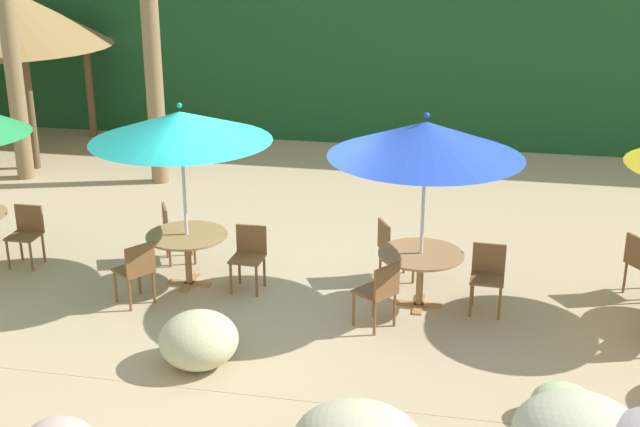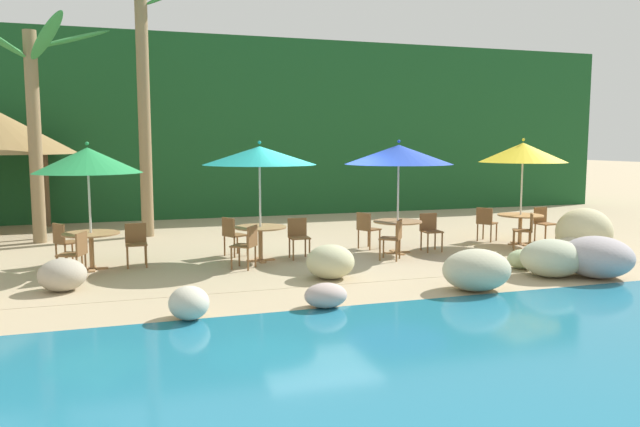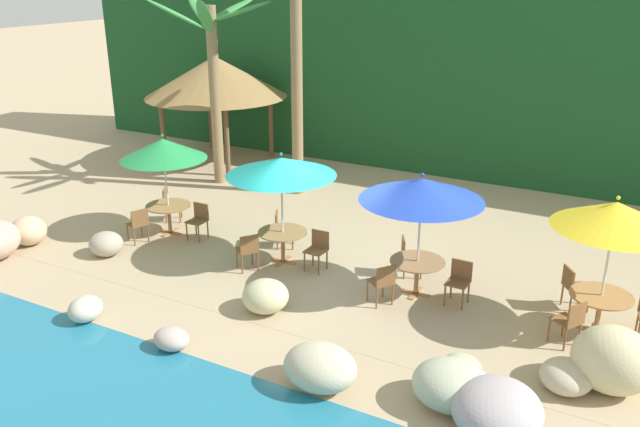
{
  "view_description": "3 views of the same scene",
  "coord_description": "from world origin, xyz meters",
  "views": [
    {
      "loc": [
        2.62,
        -10.1,
        4.86
      ],
      "look_at": [
        0.53,
        0.32,
        1.04
      ],
      "focal_mm": 47.46,
      "sensor_mm": 36.0,
      "label": 1
    },
    {
      "loc": [
        -4.0,
        -12.69,
        2.51
      ],
      "look_at": [
        0.08,
        -0.06,
        0.97
      ],
      "focal_mm": 34.62,
      "sensor_mm": 36.0,
      "label": 2
    },
    {
      "loc": [
        5.77,
        -11.35,
        6.19
      ],
      "look_at": [
        -0.29,
        -0.04,
        1.34
      ],
      "focal_mm": 36.53,
      "sensor_mm": 36.0,
      "label": 3
    }
  ],
  "objects": [
    {
      "name": "chair_teal_left",
      "position": [
        -1.66,
        -0.77,
        0.51
      ],
      "size": [
        0.59,
        0.59,
        0.87
      ],
      "color": "brown",
      "rests_on": "ground"
    },
    {
      "name": "dining_table_green",
      "position": [
        -4.61,
        0.12,
        0.61
      ],
      "size": [
        1.1,
        1.1,
        0.74
      ],
      "color": "#A37547",
      "rests_on": "ground"
    },
    {
      "name": "chair_yellow_inland",
      "position": [
        4.77,
        0.76,
        0.51
      ],
      "size": [
        0.59,
        0.59,
        0.87
      ],
      "color": "brown",
      "rests_on": "ground"
    },
    {
      "name": "palm_tree_second",
      "position": [
        -3.38,
        4.35,
        4.42
      ],
      "size": [
        3.21,
        3.31,
        6.86
      ],
      "color": "olive",
      "rests_on": "ground"
    },
    {
      "name": "terrace_deck",
      "position": [
        0.0,
        0.0,
        0.0
      ],
      "size": [
        18.0,
        5.2,
        0.01
      ],
      "color": "tan",
      "rests_on": "ground"
    },
    {
      "name": "foliage_backdrop",
      "position": [
        0.0,
        9.0,
        3.0
      ],
      "size": [
        28.0,
        2.4,
        6.0
      ],
      "color": "#194C23",
      "rests_on": "ground"
    },
    {
      "name": "chair_teal_seaward",
      "position": [
        -0.38,
        0.04,
        0.51
      ],
      "size": [
        0.44,
        0.44,
        0.87
      ],
      "color": "brown",
      "rests_on": "ground"
    },
    {
      "name": "palm_tree_nearest",
      "position": [
        -6.0,
        4.08,
        3.66
      ],
      "size": [
        3.53,
        3.59,
        5.48
      ],
      "color": "olive",
      "rests_on": "ground"
    },
    {
      "name": "chair_yellow_left",
      "position": [
        4.94,
        -0.65,
        0.51
      ],
      "size": [
        0.59,
        0.58,
        0.87
      ],
      "color": "brown",
      "rests_on": "ground"
    },
    {
      "name": "chair_blue_inland",
      "position": [
        1.46,
        0.65,
        0.51
      ],
      "size": [
        0.57,
        0.57,
        0.87
      ],
      "color": "brown",
      "rests_on": "ground"
    },
    {
      "name": "chair_green_inland",
      "position": [
        -5.16,
        0.77,
        0.51
      ],
      "size": [
        0.59,
        0.59,
        0.87
      ],
      "color": "brown",
      "rests_on": "ground"
    },
    {
      "name": "dining_table_yellow",
      "position": [
        5.32,
        0.11,
        0.61
      ],
      "size": [
        1.1,
        1.1,
        0.74
      ],
      "color": "#A37547",
      "rests_on": "ground"
    },
    {
      "name": "umbrella_teal",
      "position": [
        -1.24,
        -0.02,
        2.23
      ],
      "size": [
        2.38,
        2.38,
        2.54
      ],
      "color": "silver",
      "rests_on": "ground"
    },
    {
      "name": "chair_blue_left",
      "position": [
        1.5,
        -0.81,
        0.51
      ],
      "size": [
        0.59,
        0.59,
        0.87
      ],
      "color": "brown",
      "rests_on": "ground"
    },
    {
      "name": "rock_seawall",
      "position": [
        -0.2,
        -2.81,
        0.38
      ],
      "size": [
        15.11,
        3.29,
        1.07
      ],
      "color": "#B5BC9E",
      "rests_on": "ground"
    },
    {
      "name": "umbrella_blue",
      "position": [
        1.93,
        -0.07,
        2.24
      ],
      "size": [
        2.42,
        2.42,
        2.57
      ],
      "color": "silver",
      "rests_on": "ground"
    },
    {
      "name": "dining_table_blue",
      "position": [
        1.93,
        -0.07,
        0.61
      ],
      "size": [
        1.1,
        1.1,
        0.74
      ],
      "color": "#A37547",
      "rests_on": "ground"
    },
    {
      "name": "chair_teal_inland",
      "position": [
        -1.71,
        0.69,
        0.51
      ],
      "size": [
        0.57,
        0.57,
        0.87
      ],
      "color": "brown",
      "rests_on": "ground"
    },
    {
      "name": "chair_green_seaward",
      "position": [
        -3.76,
        0.21,
        0.51
      ],
      "size": [
        0.42,
        0.43,
        0.87
      ],
      "color": "brown",
      "rests_on": "ground"
    },
    {
      "name": "chair_yellow_seaward",
      "position": [
        6.15,
        0.31,
        0.51
      ],
      "size": [
        0.47,
        0.48,
        0.87
      ],
      "color": "brown",
      "rests_on": "ground"
    },
    {
      "name": "chair_blue_seaward",
      "position": [
        2.78,
        -0.01,
        0.51
      ],
      "size": [
        0.44,
        0.44,
        0.87
      ],
      "color": "brown",
      "rests_on": "ground"
    },
    {
      "name": "umbrella_green",
      "position": [
        -4.61,
        0.12,
        2.16
      ],
      "size": [
        2.07,
        2.07,
        2.52
      ],
      "color": "silver",
      "rests_on": "ground"
    },
    {
      "name": "umbrella_yellow",
      "position": [
        5.32,
        0.11,
        2.26
      ],
      "size": [
        2.1,
        2.1,
        2.61
      ],
      "color": "silver",
      "rests_on": "ground"
    },
    {
      "name": "dining_table_teal",
      "position": [
        -1.24,
        -0.02,
        0.61
      ],
      "size": [
        1.1,
        1.1,
        0.74
      ],
      "color": "#A37547",
      "rests_on": "ground"
    },
    {
      "name": "chair_green_left",
      "position": [
        -4.84,
        -0.71,
        0.51
      ],
      "size": [
        0.55,
        0.55,
        0.87
      ],
      "color": "brown",
      "rests_on": "ground"
    },
    {
      "name": "ground_plane",
      "position": [
        0.0,
        0.0,
        0.0
      ],
      "size": [
        120.0,
        120.0,
        0.0
      ],
      "primitive_type": "plane",
      "color": "tan"
    }
  ]
}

